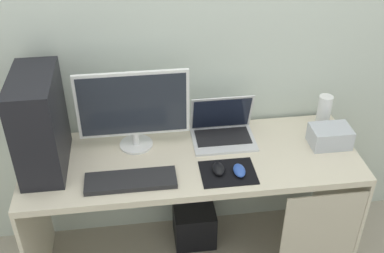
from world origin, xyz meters
The scene contains 12 objects.
wall_back centered at (0.00, 0.33, 1.30)m, with size 4.00×0.05×2.60m.
desk centered at (0.02, -0.01, 0.60)m, with size 1.66×0.58×0.74m.
pc_tower centered at (-0.70, 0.03, 0.97)m, with size 0.20×0.40×0.48m, color black.
monitor centered at (-0.27, 0.12, 0.96)m, with size 0.54×0.17×0.42m.
laptop centered at (0.18, 0.14, 0.78)m, with size 0.32×0.24×0.23m.
speaker centered at (0.73, 0.17, 0.83)m, with size 0.07×0.07×0.19m, color white.
projector centered at (0.71, 0.01, 0.79)m, with size 0.20×0.14×0.10m, color #B7BCC6.
keyboard centered at (-0.30, -0.16, 0.75)m, with size 0.42×0.14×0.02m, color #232326.
mousepad centered at (0.15, -0.15, 0.74)m, with size 0.26×0.20×0.01m, color black.
mouse_left centered at (0.11, -0.14, 0.76)m, with size 0.06×0.10×0.03m, color black.
mouse_right centered at (0.20, -0.16, 0.76)m, with size 0.06×0.10×0.03m, color #2D51B2.
subwoofer centered at (0.03, 0.15, 0.12)m, with size 0.24×0.24×0.24m, color black.
Camera 1 is at (-0.24, -1.84, 2.16)m, focal length 44.27 mm.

